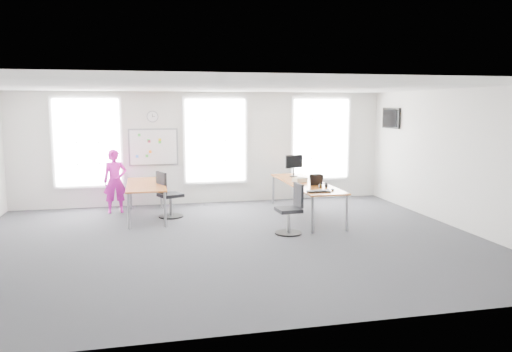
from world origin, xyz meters
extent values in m
plane|color=#27272C|center=(0.00, 0.00, 0.00)|extent=(10.00, 10.00, 0.00)
plane|color=white|center=(0.00, 0.00, 3.00)|extent=(10.00, 10.00, 0.00)
plane|color=white|center=(0.00, 4.00, 1.50)|extent=(10.00, 0.00, 10.00)
plane|color=white|center=(0.00, -4.00, 1.50)|extent=(10.00, 0.00, 10.00)
plane|color=white|center=(5.00, 0.00, 1.50)|extent=(0.00, 10.00, 10.00)
cube|color=silver|center=(-3.00, 3.97, 1.70)|extent=(1.60, 0.06, 2.20)
cube|color=silver|center=(0.30, 3.97, 1.70)|extent=(1.60, 0.06, 2.20)
cube|color=silver|center=(3.30, 3.97, 1.70)|extent=(1.60, 0.06, 2.20)
cube|color=#BA6C1C|center=(2.16, 1.84, 0.79)|extent=(0.89, 3.32, 0.03)
cylinder|color=gray|center=(1.78, 0.24, 0.39)|extent=(0.06, 0.06, 0.78)
cylinder|color=gray|center=(2.55, 0.24, 0.39)|extent=(0.06, 0.06, 0.78)
cylinder|color=gray|center=(1.78, 3.44, 0.39)|extent=(0.06, 0.06, 0.78)
cylinder|color=gray|center=(2.55, 3.44, 0.39)|extent=(0.06, 0.06, 0.78)
cube|color=#BA6C1C|center=(-1.58, 2.49, 0.80)|extent=(0.89, 2.22, 0.03)
cylinder|color=gray|center=(-1.96, 1.44, 0.39)|extent=(0.06, 0.06, 0.78)
cylinder|color=gray|center=(-1.19, 1.44, 0.39)|extent=(0.06, 0.06, 0.78)
cylinder|color=gray|center=(-1.96, 3.54, 0.39)|extent=(0.06, 0.06, 0.78)
cylinder|color=gray|center=(-1.19, 3.54, 0.39)|extent=(0.06, 0.06, 0.78)
cylinder|color=black|center=(1.28, 0.28, 0.02)|extent=(0.56, 0.56, 0.03)
cylinder|color=gray|center=(1.28, 0.28, 0.26)|extent=(0.06, 0.06, 0.45)
cube|color=black|center=(1.28, 0.28, 0.51)|extent=(0.51, 0.51, 0.08)
cube|color=black|center=(1.49, 0.30, 0.81)|extent=(0.09, 0.45, 0.48)
cylinder|color=black|center=(-1.02, 2.42, 0.02)|extent=(0.59, 0.59, 0.03)
cylinder|color=gray|center=(-1.02, 2.42, 0.27)|extent=(0.07, 0.07, 0.47)
cube|color=black|center=(-1.02, 2.42, 0.53)|extent=(0.65, 0.65, 0.08)
cube|color=black|center=(-1.22, 2.33, 0.85)|extent=(0.24, 0.46, 0.51)
imported|color=#CE19A5|center=(-2.31, 3.24, 0.79)|extent=(0.61, 0.43, 1.57)
cube|color=white|center=(-1.35, 3.97, 1.55)|extent=(1.20, 0.03, 0.90)
cylinder|color=gray|center=(-1.35, 3.97, 2.35)|extent=(0.30, 0.04, 0.30)
cube|color=black|center=(4.95, 3.00, 2.30)|extent=(0.06, 0.90, 0.55)
cube|color=black|center=(2.01, 0.52, 0.82)|extent=(0.52, 0.26, 0.02)
ellipsoid|color=black|center=(2.37, 0.63, 0.83)|extent=(0.08, 0.12, 0.04)
cylinder|color=black|center=(2.32, 0.80, 0.81)|extent=(0.07, 0.07, 0.01)
cylinder|color=black|center=(2.23, 1.04, 0.86)|extent=(0.04, 0.10, 0.10)
cylinder|color=black|center=(2.38, 1.04, 0.86)|extent=(0.04, 0.10, 0.10)
cylinder|color=gold|center=(2.23, 1.04, 0.86)|extent=(0.01, 0.10, 0.10)
cube|color=black|center=(2.30, 1.04, 0.91)|extent=(0.17, 0.02, 0.02)
cube|color=black|center=(2.27, 1.45, 0.94)|extent=(0.33, 0.14, 0.26)
cube|color=orange|center=(2.27, 1.37, 0.93)|extent=(0.31, 0.15, 0.24)
cube|color=black|center=(2.27, 1.36, 0.94)|extent=(0.33, 0.15, 0.25)
cube|color=beige|center=(2.05, 1.97, 0.86)|extent=(0.36, 0.31, 0.10)
cylinder|color=black|center=(2.18, 2.88, 0.82)|extent=(0.21, 0.21, 0.02)
cylinder|color=black|center=(2.18, 2.88, 0.92)|extent=(0.04, 0.04, 0.21)
cube|color=black|center=(2.18, 2.87, 1.20)|extent=(0.50, 0.17, 0.34)
cube|color=black|center=(2.18, 2.85, 1.20)|extent=(0.45, 0.13, 0.30)
camera|label=1|loc=(-1.61, -9.40, 2.65)|focal=35.00mm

